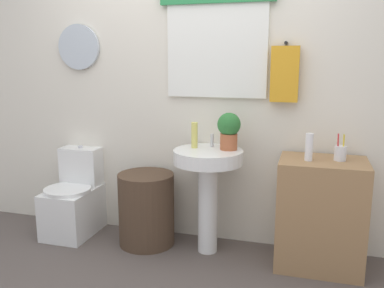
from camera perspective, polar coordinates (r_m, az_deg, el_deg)
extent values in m
cube|color=silver|center=(3.31, 0.37, 8.97)|extent=(4.40, 0.10, 2.60)
cube|color=white|center=(3.20, 3.40, 12.72)|extent=(0.77, 0.03, 0.70)
cylinder|color=silver|center=(3.64, -15.34, 12.77)|extent=(0.37, 0.03, 0.37)
cylinder|color=black|center=(3.11, 12.86, 13.43)|extent=(0.02, 0.06, 0.02)
cube|color=gold|center=(3.09, 12.65, 9.37)|extent=(0.20, 0.05, 0.40)
cube|color=white|center=(3.67, -16.08, -8.94)|extent=(0.36, 0.50, 0.39)
cylinder|color=white|center=(3.55, -16.78, -6.08)|extent=(0.38, 0.38, 0.03)
cube|color=white|center=(3.70, -14.99, -2.93)|extent=(0.34, 0.18, 0.32)
cylinder|color=silver|center=(3.66, -15.13, -0.35)|extent=(0.04, 0.04, 0.02)
cylinder|color=#4C3828|center=(3.34, -6.30, -8.89)|extent=(0.44, 0.44, 0.57)
cylinder|color=white|center=(3.17, 2.19, -8.79)|extent=(0.15, 0.15, 0.70)
cylinder|color=white|center=(3.05, 2.25, -1.76)|extent=(0.52, 0.52, 0.10)
cylinder|color=silver|center=(3.15, 2.79, 0.50)|extent=(0.03, 0.03, 0.10)
cube|color=#9E754C|center=(3.08, 17.28, -9.18)|extent=(0.59, 0.44, 0.78)
cylinder|color=#DBD166|center=(3.10, 0.34, 1.24)|extent=(0.05, 0.05, 0.19)
cylinder|color=#AD5B38|center=(3.06, 5.08, 0.33)|extent=(0.13, 0.13, 0.12)
sphere|color=#2D7033|center=(3.04, 5.12, 2.71)|extent=(0.17, 0.17, 0.17)
cylinder|color=white|center=(2.90, 15.83, -0.40)|extent=(0.05, 0.05, 0.19)
cylinder|color=silver|center=(2.98, 19.75, -1.22)|extent=(0.08, 0.08, 0.10)
cylinder|color=yellow|center=(2.97, 20.16, -0.40)|extent=(0.01, 0.04, 0.18)
cylinder|color=red|center=(2.96, 19.47, -0.36)|extent=(0.01, 0.03, 0.18)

